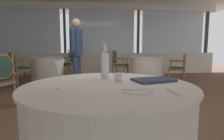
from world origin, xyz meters
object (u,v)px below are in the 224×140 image
wine_glass (59,69)px  water_tumbler (118,77)px  dining_chair_1_1 (118,63)px  side_plate (137,91)px  menu_book (153,80)px  diner_person_0 (77,49)px  dining_chair_1_0 (180,66)px  dining_chair_2_0 (17,66)px  dining_chair_2_1 (70,61)px  water_bottle (105,64)px

wine_glass → water_tumbler: (0.43, 0.26, -0.10)m
dining_chair_1_1 → side_plate: bearing=-71.7°
menu_book → diner_person_0: 3.24m
wine_glass → dining_chair_1_0: wine_glass is taller
dining_chair_2_0 → dining_chair_2_1: dining_chair_2_1 is taller
side_plate → wine_glass: (-0.50, 0.11, 0.13)m
menu_book → dining_chair_1_1: 4.37m
water_tumbler → dining_chair_2_0: size_ratio=0.08×
dining_chair_2_0 → diner_person_0: 1.81m
dining_chair_1_0 → water_bottle: bearing=79.0°
water_bottle → menu_book: water_bottle is taller
wine_glass → dining_chair_2_0: size_ratio=0.21×
menu_book → diner_person_0: diner_person_0 is taller
side_plate → dining_chair_1_0: size_ratio=0.22×
dining_chair_2_0 → dining_chair_2_1: (1.23, 1.41, 0.02)m
water_tumbler → dining_chair_1_0: dining_chair_1_0 is taller
water_bottle → dining_chair_2_1: bearing=101.5°
menu_book → dining_chair_1_0: 4.11m
water_bottle → water_tumbler: 0.21m
dining_chair_2_1 → diner_person_0: (0.43, -1.96, 0.43)m
side_plate → water_tumbler: water_tumbler is taller
water_tumbler → menu_book: bearing=-5.1°
side_plate → dining_chair_2_0: (-2.40, 3.98, -0.20)m
wine_glass → dining_chair_2_1: size_ratio=0.20×
dining_chair_2_0 → side_plate: bearing=-107.8°
dining_chair_2_0 → dining_chair_1_1: bearing=-34.6°
dining_chair_1_0 → dining_chair_2_0: size_ratio=0.94×
dining_chair_1_1 → dining_chair_2_1: bearing=-179.2°
wine_glass → dining_chair_1_1: (0.96, 4.59, -0.32)m
menu_book → dining_chair_2_1: dining_chair_2_1 is taller
dining_chair_1_0 → dining_chair_1_1: (-1.74, 0.77, 0.05)m
dining_chair_2_1 → diner_person_0: bearing=53.6°
water_tumbler → dining_chair_1_0: (2.27, 3.57, -0.27)m
dining_chair_1_0 → water_tumbler: bearing=81.4°
diner_person_0 → water_bottle: bearing=-62.2°
side_plate → diner_person_0: (-0.73, 3.43, 0.25)m
diner_person_0 → side_plate: bearing=-60.9°
dining_chair_2_1 → menu_book: bearing=56.5°
water_bottle → dining_chair_1_0: water_bottle is taller
water_bottle → dining_chair_2_0: water_bottle is taller
wine_glass → menu_book: (0.72, 0.23, -0.13)m
dining_chair_1_1 → dining_chair_2_1: size_ratio=0.98×
water_tumbler → menu_book: (0.29, -0.03, -0.03)m
water_bottle → wine_glass: water_bottle is taller
side_plate → dining_chair_1_0: bearing=60.9°
dining_chair_1_1 → diner_person_0: (-1.19, -1.27, 0.43)m
dining_chair_1_0 → diner_person_0: 3.01m
water_tumbler → dining_chair_1_0: size_ratio=0.08×
side_plate → water_tumbler: size_ratio=2.72×
water_bottle → diner_person_0: diner_person_0 is taller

